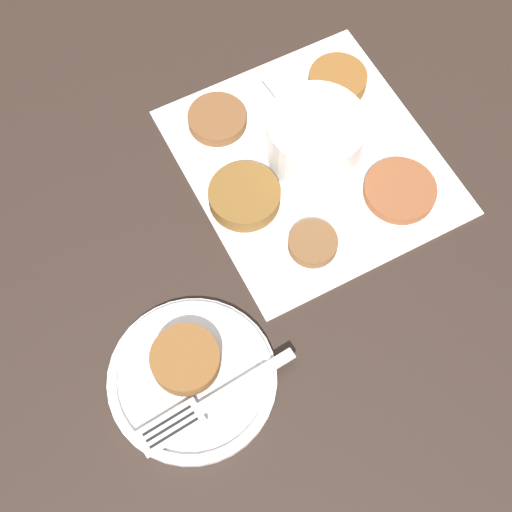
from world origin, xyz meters
TOP-DOWN VIEW (x-y plane):
  - ground_plane at (0.00, 0.00)m, footprint 4.00×4.00m
  - napkin at (-0.02, -0.03)m, footprint 0.36×0.34m
  - sauce_bowl at (-0.01, -0.03)m, footprint 0.13×0.12m
  - fritter_0 at (0.07, 0.06)m, footprint 0.07×0.07m
  - fritter_1 at (-0.13, 0.01)m, footprint 0.06×0.06m
  - fritter_2 at (0.07, -0.10)m, footprint 0.07×0.07m
  - fritter_3 at (-0.05, 0.06)m, footprint 0.08×0.08m
  - fritter_4 at (-0.10, -0.11)m, footprint 0.08×0.08m
  - serving_plate at (-0.24, 0.18)m, footprint 0.18×0.18m
  - fritter_on_plate at (-0.22, 0.18)m, footprint 0.07×0.07m
  - fork at (-0.27, 0.18)m, footprint 0.06×0.18m

SIDE VIEW (x-z plane):
  - ground_plane at x=0.00m, z-range 0.00..0.00m
  - napkin at x=-0.02m, z-range 0.00..0.00m
  - serving_plate at x=-0.24m, z-range 0.00..0.02m
  - fritter_4 at x=-0.10m, z-range 0.00..0.02m
  - fritter_1 at x=-0.13m, z-range 0.00..0.02m
  - fritter_0 at x=0.07m, z-range 0.00..0.02m
  - fritter_2 at x=0.07m, z-range 0.00..0.02m
  - fritter_3 at x=-0.05m, z-range 0.00..0.03m
  - fork at x=-0.27m, z-range 0.02..0.02m
  - fritter_on_plate at x=-0.22m, z-range 0.02..0.04m
  - sauce_bowl at x=-0.01m, z-range -0.02..0.09m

